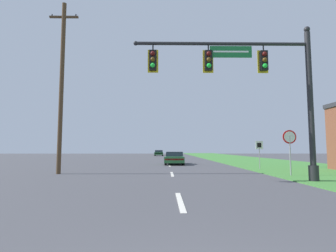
% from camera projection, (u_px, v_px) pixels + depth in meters
% --- Properties ---
extents(grass_verge_right, '(10.00, 110.00, 0.04)m').
position_uv_depth(grass_verge_right, '(255.00, 161.00, 31.53)').
color(grass_verge_right, '#428438').
rests_on(grass_verge_right, ground).
extents(road_center_line, '(0.16, 34.80, 0.01)m').
position_uv_depth(road_center_line, '(170.00, 166.00, 23.42)').
color(road_center_line, silver).
rests_on(road_center_line, ground).
extents(signal_mast, '(8.55, 0.47, 7.34)m').
position_uv_depth(signal_mast, '(261.00, 84.00, 12.32)').
color(signal_mast, '#232326').
rests_on(signal_mast, grass_verge_right).
extents(car_ahead, '(2.01, 4.58, 1.19)m').
position_uv_depth(car_ahead, '(174.00, 158.00, 25.44)').
color(car_ahead, black).
rests_on(car_ahead, ground).
extents(far_car, '(1.82, 4.29, 1.19)m').
position_uv_depth(far_car, '(159.00, 153.00, 55.83)').
color(far_car, black).
rests_on(far_car, ground).
extents(stop_sign, '(0.76, 0.07, 2.50)m').
position_uv_depth(stop_sign, '(290.00, 142.00, 14.55)').
color(stop_sign, gray).
rests_on(stop_sign, grass_verge_right).
extents(route_sign_post, '(0.55, 0.06, 2.03)m').
position_uv_depth(route_sign_post, '(259.00, 148.00, 19.11)').
color(route_sign_post, gray).
rests_on(route_sign_post, grass_verge_right).
extents(utility_pole_near, '(1.80, 0.26, 10.71)m').
position_uv_depth(utility_pole_near, '(62.00, 84.00, 16.16)').
color(utility_pole_near, '#4C3823').
rests_on(utility_pole_near, ground).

